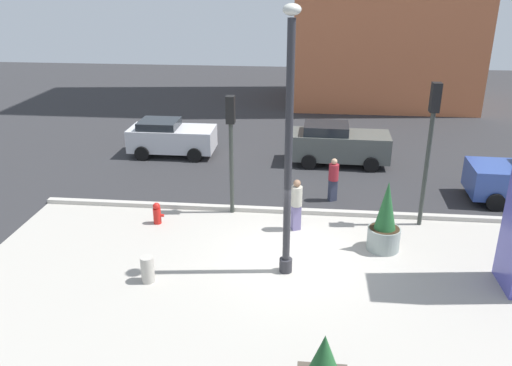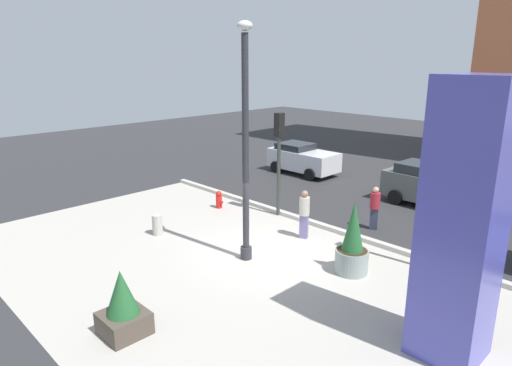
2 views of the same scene
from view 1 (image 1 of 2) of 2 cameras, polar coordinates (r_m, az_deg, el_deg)
ground_plane at (r=18.96m, az=4.53°, el=-2.19°), size 60.00×60.00×0.00m
plaza_pavement at (r=13.70m, az=3.80°, el=-12.44°), size 18.00×10.00×0.02m
curb_strip at (r=18.13m, az=4.46°, el=-3.09°), size 18.00×0.24×0.16m
lamp_post at (r=13.29m, az=3.58°, el=3.22°), size 0.44×0.44×7.11m
potted_plant_by_pillar at (r=15.90m, az=13.97°, el=-4.31°), size 0.97×0.97×2.20m
fire_hydrant at (r=17.53m, az=-10.79°, el=-3.29°), size 0.36×0.26×0.75m
concrete_bollard at (r=14.41m, az=-11.80°, el=-9.26°), size 0.36×0.36×0.75m
traffic_light_far_side at (r=17.20m, az=-2.77°, el=5.21°), size 0.28×0.42×4.11m
traffic_light_corner at (r=17.04m, az=18.63°, el=5.28°), size 0.28×0.42×4.72m
car_passing_lane at (r=24.06m, az=-9.31°, el=4.97°), size 3.84×2.00×1.61m
car_intersection at (r=22.87m, az=9.02°, el=4.27°), size 4.24×2.08×1.77m
pedestrian_on_sidewalk at (r=16.61m, az=4.46°, el=-2.13°), size 0.48×0.48×1.75m
pedestrian_crossing at (r=18.98m, az=8.49°, el=0.60°), size 0.49×0.49×1.63m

